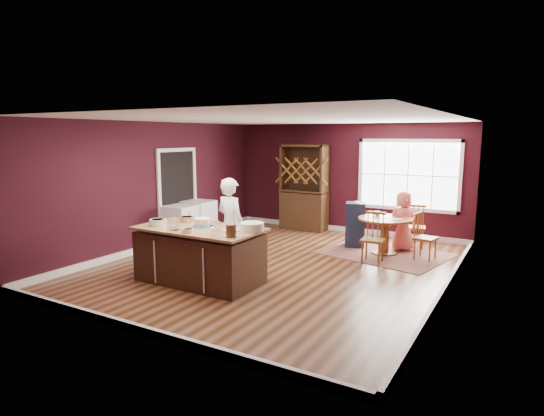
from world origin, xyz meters
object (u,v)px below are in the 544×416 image
at_px(high_chair, 355,224).
at_px(hutch, 304,187).
at_px(chair_north, 415,225).
at_px(dryer, 199,220).
at_px(seated_woman, 403,221).
at_px(toddler, 356,210).
at_px(chair_east, 426,236).
at_px(layer_cake, 203,223).
at_px(chair_south, 373,238).
at_px(washer, 180,226).
at_px(kitchen_island, 200,256).
at_px(dining_table, 385,228).
at_px(baker, 231,225).

bearing_deg(high_chair, hutch, 128.94).
bearing_deg(chair_north, dryer, 8.02).
distance_m(high_chair, dryer, 3.58).
bearing_deg(hutch, seated_woman, -18.74).
xyz_separation_m(toddler, hutch, (-1.78, 1.05, 0.28)).
bearing_deg(dryer, chair_east, 10.04).
xyz_separation_m(layer_cake, chair_north, (2.55, 4.08, -0.50)).
height_order(seated_woman, high_chair, seated_woman).
height_order(chair_south, washer, chair_south).
xyz_separation_m(kitchen_island, chair_south, (2.13, 2.54, 0.05)).
xyz_separation_m(chair_east, dryer, (-4.93, -0.87, -0.01)).
relative_size(layer_cake, washer, 0.40).
bearing_deg(hutch, dryer, -124.63).
bearing_deg(dryer, kitchen_island, -50.75).
height_order(kitchen_island, washer, kitchen_island).
distance_m(kitchen_island, washer, 2.66).
height_order(chair_south, toddler, chair_south).
height_order(layer_cake, chair_south, layer_cake).
bearing_deg(dining_table, seated_woman, 62.02).
xyz_separation_m(chair_east, high_chair, (-1.56, 0.32, 0.04)).
xyz_separation_m(hutch, dryer, (-1.59, -2.30, -0.63)).
distance_m(dining_table, layer_cake, 3.90).
height_order(dining_table, chair_south, chair_south).
relative_size(baker, chair_north, 1.71).
xyz_separation_m(layer_cake, hutch, (-0.40, 4.64, 0.10)).
bearing_deg(layer_cake, chair_south, 49.18).
relative_size(hutch, washer, 2.46).
bearing_deg(toddler, dryer, -159.64).
relative_size(seated_woman, dryer, 1.38).
xyz_separation_m(layer_cake, chair_south, (2.12, 2.46, -0.50)).
height_order(chair_south, dryer, chair_south).
bearing_deg(layer_cake, dining_table, 56.69).
relative_size(layer_cake, dryer, 0.38).
xyz_separation_m(dining_table, toddler, (-0.75, 0.35, 0.28)).
relative_size(dining_table, toddler, 4.20).
height_order(chair_east, washer, chair_east).
distance_m(kitchen_island, hutch, 4.78).
distance_m(kitchen_island, baker, 0.88).
relative_size(kitchen_island, hutch, 0.96).
bearing_deg(dining_table, hutch, 150.98).
distance_m(chair_east, hutch, 3.69).
relative_size(chair_east, hutch, 0.43).
distance_m(layer_cake, washer, 2.67).
bearing_deg(layer_cake, toddler, 69.01).
bearing_deg(high_chair, kitchen_island, -130.27).
height_order(baker, dryer, baker).
xyz_separation_m(baker, toddler, (1.30, 2.89, -0.03)).
distance_m(layer_cake, dryer, 3.11).
bearing_deg(toddler, hutch, 149.37).
bearing_deg(chair_east, toddler, 86.22).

